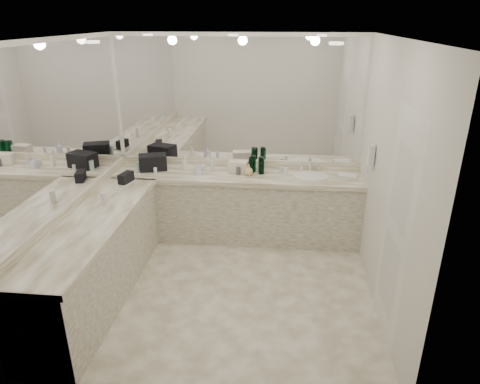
# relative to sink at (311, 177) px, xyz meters

# --- Properties ---
(floor) EXTENTS (3.20, 3.20, 0.00)m
(floor) POSITION_rel_sink_xyz_m (-0.95, -1.20, -0.90)
(floor) COLOR silver
(floor) RESTS_ON ground
(ceiling) EXTENTS (3.20, 3.20, 0.00)m
(ceiling) POSITION_rel_sink_xyz_m (-0.95, -1.20, 1.71)
(ceiling) COLOR white
(ceiling) RESTS_ON floor
(wall_back) EXTENTS (3.20, 0.02, 2.60)m
(wall_back) POSITION_rel_sink_xyz_m (-0.95, 0.30, 0.41)
(wall_back) COLOR silver
(wall_back) RESTS_ON floor
(wall_left) EXTENTS (0.02, 3.00, 2.60)m
(wall_left) POSITION_rel_sink_xyz_m (-2.55, -1.20, 0.41)
(wall_left) COLOR silver
(wall_left) RESTS_ON floor
(wall_right) EXTENTS (0.02, 3.00, 2.60)m
(wall_right) POSITION_rel_sink_xyz_m (0.65, -1.20, 0.41)
(wall_right) COLOR silver
(wall_right) RESTS_ON floor
(vanity_back_base) EXTENTS (3.20, 0.60, 0.84)m
(vanity_back_base) POSITION_rel_sink_xyz_m (-0.95, 0.00, -0.48)
(vanity_back_base) COLOR beige
(vanity_back_base) RESTS_ON floor
(vanity_back_top) EXTENTS (3.20, 0.64, 0.06)m
(vanity_back_top) POSITION_rel_sink_xyz_m (-0.95, -0.01, -0.03)
(vanity_back_top) COLOR white
(vanity_back_top) RESTS_ON vanity_back_base
(vanity_left_base) EXTENTS (0.60, 2.40, 0.84)m
(vanity_left_base) POSITION_rel_sink_xyz_m (-2.25, -1.50, -0.48)
(vanity_left_base) COLOR beige
(vanity_left_base) RESTS_ON floor
(vanity_left_top) EXTENTS (0.64, 2.42, 0.06)m
(vanity_left_top) POSITION_rel_sink_xyz_m (-2.24, -1.50, -0.03)
(vanity_left_top) COLOR white
(vanity_left_top) RESTS_ON vanity_left_base
(backsplash_back) EXTENTS (3.20, 0.04, 0.10)m
(backsplash_back) POSITION_rel_sink_xyz_m (-0.95, 0.28, 0.05)
(backsplash_back) COLOR white
(backsplash_back) RESTS_ON vanity_back_top
(backsplash_left) EXTENTS (0.04, 3.00, 0.10)m
(backsplash_left) POSITION_rel_sink_xyz_m (-2.53, -1.20, 0.05)
(backsplash_left) COLOR white
(backsplash_left) RESTS_ON vanity_left_top
(mirror_back) EXTENTS (3.12, 0.01, 1.55)m
(mirror_back) POSITION_rel_sink_xyz_m (-0.95, 0.29, 0.88)
(mirror_back) COLOR white
(mirror_back) RESTS_ON wall_back
(mirror_left) EXTENTS (0.01, 2.92, 1.55)m
(mirror_left) POSITION_rel_sink_xyz_m (-2.54, -1.20, 0.88)
(mirror_left) COLOR white
(mirror_left) RESTS_ON wall_left
(sink) EXTENTS (0.44, 0.44, 0.03)m
(sink) POSITION_rel_sink_xyz_m (0.00, 0.00, 0.00)
(sink) COLOR white
(sink) RESTS_ON vanity_back_top
(faucet) EXTENTS (0.24, 0.16, 0.14)m
(faucet) POSITION_rel_sink_xyz_m (0.00, 0.21, 0.07)
(faucet) COLOR silver
(faucet) RESTS_ON vanity_back_top
(wall_phone) EXTENTS (0.06, 0.10, 0.24)m
(wall_phone) POSITION_rel_sink_xyz_m (0.61, -0.50, 0.46)
(wall_phone) COLOR white
(wall_phone) RESTS_ON wall_right
(door) EXTENTS (0.02, 0.82, 2.10)m
(door) POSITION_rel_sink_xyz_m (0.64, -1.70, 0.16)
(door) COLOR white
(door) RESTS_ON wall_right
(black_toiletry_bag) EXTENTS (0.41, 0.32, 0.20)m
(black_toiletry_bag) POSITION_rel_sink_xyz_m (-2.06, 0.05, 0.11)
(black_toiletry_bag) COLOR black
(black_toiletry_bag) RESTS_ON vanity_back_top
(black_bag_spill) EXTENTS (0.15, 0.23, 0.12)m
(black_bag_spill) POSITION_rel_sink_xyz_m (-2.25, -0.44, 0.06)
(black_bag_spill) COLOR black
(black_bag_spill) RESTS_ON vanity_left_top
(cream_cosmetic_case) EXTENTS (0.27, 0.19, 0.14)m
(cream_cosmetic_case) POSITION_rel_sink_xyz_m (-0.93, 0.07, 0.08)
(cream_cosmetic_case) COLOR silver
(cream_cosmetic_case) RESTS_ON vanity_back_top
(hand_towel) EXTENTS (0.25, 0.19, 0.04)m
(hand_towel) POSITION_rel_sink_xyz_m (0.45, -0.00, 0.02)
(hand_towel) COLOR white
(hand_towel) RESTS_ON vanity_back_top
(lotion_left) EXTENTS (0.06, 0.06, 0.14)m
(lotion_left) POSITION_rel_sink_xyz_m (-2.25, -1.11, 0.07)
(lotion_left) COLOR white
(lotion_left) RESTS_ON vanity_left_top
(soap_bottle_a) EXTENTS (0.08, 0.08, 0.19)m
(soap_bottle_a) POSITION_rel_sink_xyz_m (-1.63, 0.06, 0.10)
(soap_bottle_a) COLOR white
(soap_bottle_a) RESTS_ON vanity_back_top
(soap_bottle_b) EXTENTS (0.09, 0.09, 0.16)m
(soap_bottle_b) POSITION_rel_sink_xyz_m (-1.44, -0.05, 0.09)
(soap_bottle_b) COLOR silver
(soap_bottle_b) RESTS_ON vanity_back_top
(soap_bottle_c) EXTENTS (0.12, 0.12, 0.15)m
(soap_bottle_c) POSITION_rel_sink_xyz_m (-0.79, -0.04, 0.08)
(soap_bottle_c) COLOR #E9C87B
(soap_bottle_c) RESTS_ON vanity_back_top
(green_bottle_0) EXTENTS (0.07, 0.07, 0.18)m
(green_bottle_0) POSITION_rel_sink_xyz_m (-0.63, 0.03, 0.10)
(green_bottle_0) COLOR #094928
(green_bottle_0) RESTS_ON vanity_back_top
(green_bottle_1) EXTENTS (0.06, 0.06, 0.18)m
(green_bottle_1) POSITION_rel_sink_xyz_m (-0.63, 0.16, 0.10)
(green_bottle_1) COLOR #094928
(green_bottle_1) RESTS_ON vanity_back_top
(green_bottle_2) EXTENTS (0.07, 0.07, 0.21)m
(green_bottle_2) POSITION_rel_sink_xyz_m (-0.74, 0.11, 0.11)
(green_bottle_2) COLOR #094928
(green_bottle_2) RESTS_ON vanity_back_top
(green_bottle_3) EXTENTS (0.06, 0.06, 0.21)m
(green_bottle_3) POSITION_rel_sink_xyz_m (-0.64, 0.07, 0.11)
(green_bottle_3) COLOR #094928
(green_bottle_3) RESTS_ON vanity_back_top
(green_bottle_4) EXTENTS (0.07, 0.07, 0.20)m
(green_bottle_4) POSITION_rel_sink_xyz_m (-0.76, 0.07, 0.11)
(green_bottle_4) COLOR #094928
(green_bottle_4) RESTS_ON vanity_back_top
(amenity_bottle_0) EXTENTS (0.05, 0.05, 0.13)m
(amenity_bottle_0) POSITION_rel_sink_xyz_m (-1.27, 0.06, 0.07)
(amenity_bottle_0) COLOR silver
(amenity_bottle_0) RESTS_ON vanity_back_top
(amenity_bottle_1) EXTENTS (0.05, 0.05, 0.10)m
(amenity_bottle_1) POSITION_rel_sink_xyz_m (-0.92, -0.02, 0.06)
(amenity_bottle_1) COLOR #3F3F4C
(amenity_bottle_1) RESTS_ON vanity_back_top
(amenity_bottle_2) EXTENTS (0.06, 0.06, 0.13)m
(amenity_bottle_2) POSITION_rel_sink_xyz_m (-2.22, -0.05, 0.07)
(amenity_bottle_2) COLOR silver
(amenity_bottle_2) RESTS_ON vanity_back_top
(amenity_bottle_3) EXTENTS (0.04, 0.04, 0.07)m
(amenity_bottle_3) POSITION_rel_sink_xyz_m (-1.99, -0.08, 0.04)
(amenity_bottle_3) COLOR white
(amenity_bottle_3) RESTS_ON vanity_back_top
(amenity_bottle_4) EXTENTS (0.05, 0.05, 0.06)m
(amenity_bottle_4) POSITION_rel_sink_xyz_m (-0.78, -0.03, 0.04)
(amenity_bottle_4) COLOR #3F3F4C
(amenity_bottle_4) RESTS_ON vanity_back_top
(amenity_bottle_5) EXTENTS (0.05, 0.05, 0.09)m
(amenity_bottle_5) POSITION_rel_sink_xyz_m (-0.32, 0.03, 0.05)
(amenity_bottle_5) COLOR white
(amenity_bottle_5) RESTS_ON vanity_back_top
(amenity_bottle_6) EXTENTS (0.04, 0.04, 0.07)m
(amenity_bottle_6) POSITION_rel_sink_xyz_m (-1.40, 0.13, 0.04)
(amenity_bottle_6) COLOR silver
(amenity_bottle_6) RESTS_ON vanity_back_top
(amenity_bottle_7) EXTENTS (0.05, 0.05, 0.07)m
(amenity_bottle_7) POSITION_rel_sink_xyz_m (-1.39, 0.08, 0.04)
(amenity_bottle_7) COLOR white
(amenity_bottle_7) RESTS_ON vanity_back_top
(amenity_bottle_8) EXTENTS (0.05, 0.05, 0.07)m
(amenity_bottle_8) POSITION_rel_sink_xyz_m (-0.37, 0.11, 0.04)
(amenity_bottle_8) COLOR silver
(amenity_bottle_8) RESTS_ON vanity_back_top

